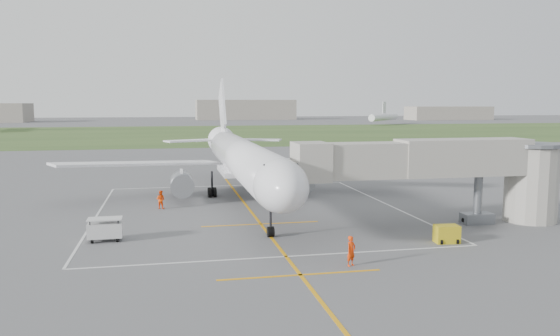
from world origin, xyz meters
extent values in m
plane|color=#58585A|center=(0.00, 0.00, 0.00)|extent=(700.00, 700.00, 0.00)
cube|color=#324F22|center=(0.00, 130.00, 0.01)|extent=(700.00, 120.00, 0.02)
cube|color=orange|center=(0.00, -5.00, 0.01)|extent=(0.25, 60.00, 0.01)
cube|color=orange|center=(0.00, -24.00, 0.01)|extent=(10.00, 0.25, 0.01)
cube|color=orange|center=(0.00, -10.00, 0.01)|extent=(10.00, 0.25, 0.01)
cube|color=silver|center=(0.00, 12.00, 0.01)|extent=(28.00, 0.20, 0.01)
cube|color=silver|center=(0.00, -20.00, 0.01)|extent=(28.00, 0.20, 0.01)
cube|color=silver|center=(-14.00, -4.00, 0.01)|extent=(0.20, 32.00, 0.01)
cube|color=silver|center=(14.00, -4.00, 0.01)|extent=(0.20, 32.00, 0.01)
cylinder|color=white|center=(0.00, 0.00, 4.50)|extent=(3.80, 36.00, 3.80)
ellipsoid|color=white|center=(0.00, -18.00, 4.50)|extent=(3.80, 7.22, 3.80)
cube|color=black|center=(0.00, -18.90, 5.55)|extent=(2.40, 1.60, 0.99)
cone|color=white|center=(0.00, 20.50, 4.90)|extent=(3.80, 6.00, 3.80)
cube|color=white|center=(10.50, 6.00, 3.65)|extent=(17.93, 11.24, 1.23)
cube|color=white|center=(-10.50, 6.00, 3.65)|extent=(17.93, 11.24, 1.23)
cube|color=white|center=(0.00, 3.00, 2.95)|extent=(4.20, 8.00, 0.50)
cube|color=white|center=(0.00, 21.20, 9.20)|extent=(0.30, 7.89, 8.65)
cube|color=white|center=(0.00, 19.00, 6.20)|extent=(0.35, 5.00, 1.20)
cube|color=white|center=(4.20, 20.20, 5.10)|extent=(7.85, 5.03, 0.20)
cube|color=white|center=(-4.20, 20.20, 5.10)|extent=(7.85, 5.03, 0.20)
cylinder|color=gray|center=(6.20, 2.50, 1.90)|extent=(2.30, 4.20, 2.30)
cube|color=white|center=(6.20, 2.20, 2.70)|extent=(0.25, 2.40, 1.20)
cylinder|color=gray|center=(-6.20, 2.50, 1.90)|extent=(2.30, 4.20, 2.30)
cube|color=white|center=(-6.20, 2.20, 2.70)|extent=(0.25, 2.40, 1.20)
cylinder|color=black|center=(0.00, -14.50, 1.30)|extent=(0.18, 0.18, 2.60)
cylinder|color=black|center=(-0.11, -14.50, 0.40)|extent=(0.28, 0.80, 0.80)
cylinder|color=black|center=(0.11, -14.50, 0.40)|extent=(0.28, 0.80, 0.80)
cylinder|color=black|center=(2.90, 4.50, 1.40)|extent=(0.22, 0.22, 2.80)
cylinder|color=black|center=(2.62, 4.15, 0.48)|extent=(0.32, 0.96, 0.96)
cylinder|color=black|center=(3.18, 4.15, 0.48)|extent=(0.32, 0.96, 0.96)
cylinder|color=black|center=(2.62, 4.85, 0.48)|extent=(0.32, 0.96, 0.96)
cylinder|color=black|center=(3.18, 4.85, 0.48)|extent=(0.32, 0.96, 0.96)
cylinder|color=black|center=(-2.90, 4.50, 1.40)|extent=(0.22, 0.22, 2.80)
cylinder|color=black|center=(-3.18, 4.15, 0.48)|extent=(0.32, 0.96, 0.96)
cylinder|color=black|center=(-2.62, 4.15, 0.48)|extent=(0.32, 0.96, 0.96)
cylinder|color=black|center=(-3.18, 4.85, 0.48)|extent=(0.32, 0.96, 0.96)
cylinder|color=black|center=(-2.62, 4.85, 0.48)|extent=(0.32, 0.96, 0.96)
cube|color=#A29E92|center=(7.74, -13.50, 5.60)|extent=(11.09, 2.90, 2.80)
cube|color=#A29E92|center=(16.46, -13.50, 5.70)|extent=(11.09, 3.10, 3.00)
cube|color=#A29E92|center=(3.40, -13.50, 5.60)|extent=(2.60, 3.40, 3.00)
cylinder|color=slate|center=(18.00, -13.50, 2.10)|extent=(0.70, 0.70, 4.20)
cube|color=slate|center=(18.00, -13.50, 0.45)|extent=(2.60, 1.40, 0.90)
cylinder|color=#A29E92|center=(23.00, -13.50, 3.20)|extent=(4.40, 4.40, 6.40)
cylinder|color=slate|center=(23.00, -13.50, 6.60)|extent=(5.00, 5.00, 0.30)
cylinder|color=black|center=(17.00, -13.50, 0.35)|extent=(0.70, 0.30, 0.70)
cylinder|color=black|center=(19.00, -13.50, 0.35)|extent=(0.70, 0.30, 0.70)
cube|color=gold|center=(12.30, -18.81, 0.64)|extent=(1.82, 1.28, 1.29)
cylinder|color=black|center=(11.65, -19.22, 0.19)|extent=(0.21, 0.39, 0.38)
cylinder|color=black|center=(12.85, -19.34, 0.19)|extent=(0.21, 0.39, 0.38)
cube|color=silver|center=(-12.23, -13.23, 0.84)|extent=(2.49, 1.53, 1.08)
cube|color=silver|center=(-12.23, -13.23, 1.67)|extent=(2.49, 1.53, 0.08)
cylinder|color=black|center=(-13.20, -13.84, 1.03)|extent=(0.08, 0.08, 1.28)
cylinder|color=black|center=(-11.23, -13.80, 1.03)|extent=(0.08, 0.08, 1.28)
cylinder|color=black|center=(-13.23, -12.66, 1.03)|extent=(0.08, 0.08, 1.28)
cylinder|color=black|center=(-11.26, -12.62, 1.03)|extent=(0.08, 0.08, 1.28)
cylinder|color=black|center=(-13.10, -13.79, 0.20)|extent=(0.19, 0.40, 0.39)
cylinder|color=black|center=(-11.33, -13.75, 0.20)|extent=(0.19, 0.40, 0.39)
cylinder|color=black|center=(-13.13, -12.71, 0.20)|extent=(0.19, 0.40, 0.39)
cylinder|color=black|center=(-11.36, -12.67, 0.20)|extent=(0.19, 0.40, 0.39)
imported|color=#F23807|center=(3.56, -22.84, 0.95)|extent=(0.83, 0.75, 1.91)
imported|color=#FF4808|center=(-8.33, -1.32, 0.89)|extent=(1.06, 0.97, 1.78)
cube|color=gray|center=(40.00, 280.00, 6.00)|extent=(60.00, 20.00, 12.00)
cube|color=gray|center=(160.00, 250.00, 4.00)|extent=(50.00, 18.00, 8.00)
cylinder|color=white|center=(92.60, 187.52, 3.50)|extent=(23.96, 25.78, 3.20)
cube|color=white|center=(92.60, 187.52, 8.00)|extent=(2.92, 3.15, 5.50)
camera|label=1|loc=(-7.56, -54.52, 10.17)|focal=35.00mm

